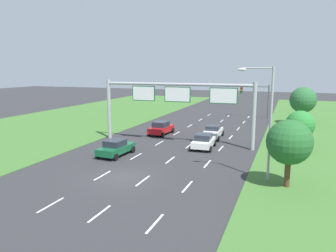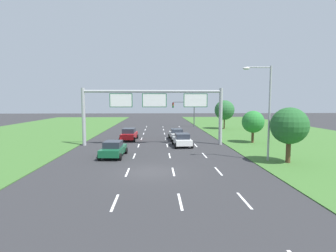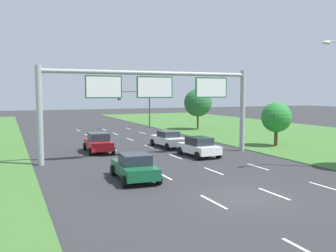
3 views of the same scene
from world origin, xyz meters
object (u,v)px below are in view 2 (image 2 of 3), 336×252
object	(u,v)px
car_near_red	(129,134)
roadside_tree_mid	(253,122)
car_mid_lane	(113,149)
car_far_ahead	(177,134)
sign_gantry	(154,105)
traffic_light_mast	(185,109)
car_lead_silver	(182,140)
roadside_tree_near	(289,126)
roadside_tree_far	(224,110)
street_lamp	(265,105)

from	to	relation	value
car_near_red	roadside_tree_mid	bearing A→B (deg)	-8.33
car_near_red	car_mid_lane	bearing A→B (deg)	-88.94
car_far_ahead	sign_gantry	distance (m)	6.84
traffic_light_mast	car_lead_silver	bearing A→B (deg)	-96.90
roadside_tree_near	roadside_tree_far	world-z (taller)	roadside_tree_far
sign_gantry	traffic_light_mast	size ratio (longest dim) A/B	3.08
roadside_tree_near	roadside_tree_far	xyz separation A→B (m)	(1.68, 28.28, 0.44)
car_lead_silver	sign_gantry	xyz separation A→B (m)	(-3.33, 1.15, 4.15)
car_lead_silver	roadside_tree_near	xyz separation A→B (m)	(8.38, -9.03, 2.49)
car_near_red	roadside_tree_far	bearing A→B (deg)	42.40
roadside_tree_near	roadside_tree_mid	distance (m)	11.14
traffic_light_mast	roadside_tree_far	distance (m)	8.71
sign_gantry	traffic_light_mast	world-z (taller)	sign_gantry
traffic_light_mast	street_lamp	distance (m)	32.57
car_lead_silver	car_far_ahead	bearing A→B (deg)	89.55
car_mid_lane	roadside_tree_near	xyz separation A→B (m)	(15.63, -3.34, 2.50)
street_lamp	roadside_tree_far	size ratio (longest dim) A/B	1.51
car_lead_silver	traffic_light_mast	distance (m)	24.63
car_far_ahead	roadside_tree_far	size ratio (longest dim) A/B	0.80
sign_gantry	traffic_light_mast	xyz separation A→B (m)	(6.27, 23.12, -1.07)
sign_gantry	roadside_tree_far	world-z (taller)	sign_gantry
roadside_tree_mid	roadside_tree_near	bearing A→B (deg)	-94.96
sign_gantry	roadside_tree_far	bearing A→B (deg)	53.50
car_far_ahead	roadside_tree_far	bearing A→B (deg)	50.68
car_mid_lane	car_far_ahead	distance (m)	13.29
sign_gantry	car_lead_silver	bearing A→B (deg)	-18.96
sign_gantry	roadside_tree_far	size ratio (longest dim) A/B	3.07
car_lead_silver	sign_gantry	size ratio (longest dim) A/B	0.23
car_far_ahead	sign_gantry	world-z (taller)	sign_gantry
sign_gantry	car_far_ahead	bearing A→B (deg)	55.15
street_lamp	car_mid_lane	bearing A→B (deg)	170.28
sign_gantry	roadside_tree_far	xyz separation A→B (m)	(13.39, 18.10, -1.23)
car_mid_lane	sign_gantry	bearing A→B (deg)	63.60
car_near_red	roadside_tree_far	world-z (taller)	roadside_tree_far
sign_gantry	street_lamp	xyz separation A→B (m)	(9.96, -9.22, 0.14)
car_far_ahead	roadside_tree_mid	xyz separation A→B (m)	(9.57, -3.54, 1.99)
car_mid_lane	traffic_light_mast	size ratio (longest dim) A/B	0.78
car_mid_lane	roadside_tree_far	xyz separation A→B (m)	(17.32, 24.94, 2.93)
street_lamp	roadside_tree_near	xyz separation A→B (m)	(1.75, -0.96, -1.81)
car_lead_silver	street_lamp	world-z (taller)	street_lamp
car_near_red	roadside_tree_near	bearing A→B (deg)	-40.23
roadside_tree_mid	traffic_light_mast	bearing A→B (deg)	106.08
roadside_tree_near	roadside_tree_mid	world-z (taller)	roadside_tree_near
street_lamp	roadside_tree_near	distance (m)	2.69
traffic_light_mast	sign_gantry	bearing A→B (deg)	-105.17
car_near_red	car_far_ahead	distance (m)	6.66
car_near_red	roadside_tree_near	distance (m)	21.08
car_near_red	car_mid_lane	world-z (taller)	car_near_red
car_lead_silver	street_lamp	bearing A→B (deg)	-53.48
street_lamp	roadside_tree_mid	xyz separation A→B (m)	(2.71, 10.13, -2.32)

